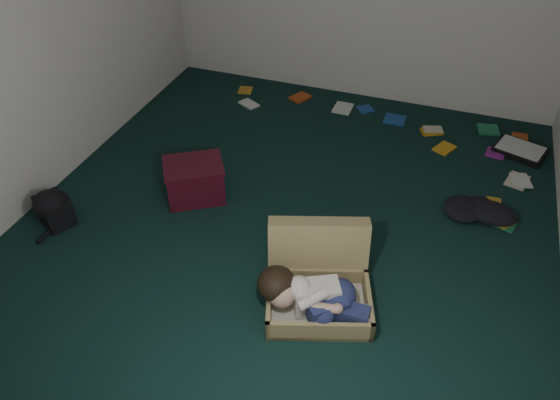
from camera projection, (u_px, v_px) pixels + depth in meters
The scene contains 10 objects.
floor at pixel (286, 223), 4.25m from camera, with size 4.50×4.50×0.00m, color black.
wall_front at pixel (66, 355), 1.79m from camera, with size 4.50×4.50×0.00m, color silver.
wall_left at pixel (27, 28), 3.95m from camera, with size 4.50×4.50×0.00m, color silver.
suitcase at pixel (318, 280), 3.59m from camera, with size 0.84×0.83×0.49m.
person at pixel (312, 296), 3.43m from camera, with size 0.75×0.38×0.31m.
maroon_bin at pixel (195, 180), 4.42m from camera, with size 0.59×0.56×0.32m.
backpack at pixel (54, 210), 4.21m from camera, with size 0.37×0.30×0.22m, color black, non-canonical shape.
clothing_pile at pixel (478, 208), 4.31m from camera, with size 0.39×0.32×0.12m, color black, non-canonical shape.
paper_tray at pixel (520, 150), 5.00m from camera, with size 0.51×0.44×0.06m.
book_scatter at pixel (406, 135), 5.24m from camera, with size 3.04×1.63×0.02m.
Camera 1 is at (1.02, -3.02, 2.82)m, focal length 35.00 mm.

